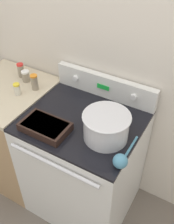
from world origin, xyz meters
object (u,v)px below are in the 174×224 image
at_px(spice_jar_white_cap, 26,76).
at_px(spice_jar_yellow_cap, 17,89).
at_px(mixing_bowl, 106,125).
at_px(spice_jar_red_cap, 21,70).
at_px(ladle, 121,160).
at_px(spice_jar_orange_cap, 34,82).
at_px(casserole_dish, 45,126).

bearing_deg(spice_jar_white_cap, spice_jar_yellow_cap, -69.41).
relative_size(mixing_bowl, spice_jar_white_cap, 3.26).
bearing_deg(mixing_bowl, spice_jar_red_cap, 163.72).
distance_m(ladle, spice_jar_white_cap, 1.02).
relative_size(spice_jar_orange_cap, spice_jar_white_cap, 1.38).
distance_m(spice_jar_orange_cap, spice_jar_yellow_cap, 0.13).
height_order(spice_jar_yellow_cap, spice_jar_white_cap, spice_jar_yellow_cap).
height_order(ladle, spice_jar_white_cap, spice_jar_white_cap).
bearing_deg(spice_jar_yellow_cap, mixing_bowl, -4.38).
relative_size(spice_jar_orange_cap, spice_jar_yellow_cap, 1.34).
height_order(ladle, spice_jar_red_cap, spice_jar_red_cap).
xyz_separation_m(mixing_bowl, spice_jar_orange_cap, (-0.66, 0.17, -0.02)).
bearing_deg(spice_jar_red_cap, spice_jar_white_cap, -23.74).
distance_m(mixing_bowl, spice_jar_orange_cap, 0.68).
bearing_deg(spice_jar_orange_cap, spice_jar_yellow_cap, -120.36).
relative_size(spice_jar_yellow_cap, spice_jar_red_cap, 0.80).
distance_m(mixing_bowl, casserole_dish, 0.37).
xyz_separation_m(casserole_dish, spice_jar_red_cap, (-0.52, 0.38, 0.04)).
height_order(mixing_bowl, casserole_dish, mixing_bowl).
bearing_deg(spice_jar_orange_cap, casserole_dish, -43.32).
xyz_separation_m(mixing_bowl, spice_jar_yellow_cap, (-0.73, 0.06, -0.04)).
relative_size(mixing_bowl, spice_jar_yellow_cap, 3.16).
relative_size(casserole_dish, spice_jar_orange_cap, 2.47).
bearing_deg(mixing_bowl, spice_jar_white_cap, 164.45).
distance_m(casserole_dish, spice_jar_white_cap, 0.56).
bearing_deg(spice_jar_red_cap, spice_jar_yellow_cap, -55.40).
bearing_deg(ladle, spice_jar_yellow_cap, 167.21).
height_order(spice_jar_yellow_cap, spice_jar_red_cap, spice_jar_red_cap).
xyz_separation_m(casserole_dish, spice_jar_yellow_cap, (-0.38, 0.18, 0.03)).
xyz_separation_m(spice_jar_yellow_cap, spice_jar_white_cap, (-0.06, 0.16, -0.00)).
distance_m(casserole_dish, ladle, 0.51).
bearing_deg(spice_jar_red_cap, spice_jar_orange_cap, -22.52).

